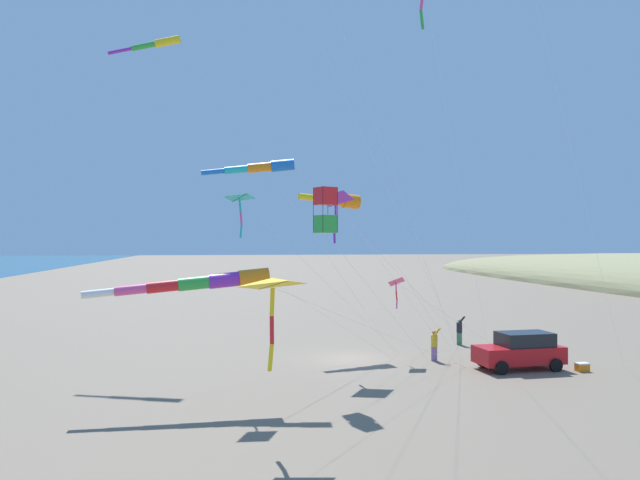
{
  "coord_description": "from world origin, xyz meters",
  "views": [
    {
      "loc": [
        -7.54,
        -32.41,
        6.31
      ],
      "look_at": [
        -2.56,
        -4.89,
        6.47
      ],
      "focal_mm": 34.04,
      "sensor_mm": 36.0,
      "label": 1
    }
  ],
  "objects": [
    {
      "name": "ground_plane",
      "position": [
        0.0,
        0.0,
        0.0
      ],
      "size": [
        600.0,
        600.0,
        0.0
      ],
      "primitive_type": "plane",
      "color": "#756654"
    },
    {
      "name": "parked_car",
      "position": [
        7.76,
        -4.31,
        0.95
      ],
      "size": [
        4.38,
        2.23,
        1.85
      ],
      "color": "red",
      "rests_on": "ground_plane"
    },
    {
      "name": "cooler_box",
      "position": [
        10.52,
        -5.29,
        0.21
      ],
      "size": [
        0.62,
        0.42,
        0.42
      ],
      "color": "orange",
      "rests_on": "ground_plane"
    },
    {
      "name": "person_adult_flyer",
      "position": [
        4.32,
        -1.44,
        0.98
      ],
      "size": [
        0.64,
        0.59,
        1.8
      ],
      "color": "#8E6B9E",
      "rests_on": "ground_plane"
    },
    {
      "name": "person_child_green_jacket",
      "position": [
        7.71,
        3.12,
        0.98
      ],
      "size": [
        0.64,
        0.61,
        1.79
      ],
      "color": "#3D7F51",
      "rests_on": "ground_plane"
    },
    {
      "name": "kite_windsock_teal_far_right",
      "position": [
        -10.9,
        5.98,
        18.57
      ],
      "size": [
        16.62,
        6.16,
        19.09
      ],
      "color": "yellow",
      "rests_on": "ground_plane"
    },
    {
      "name": "kite_delta_green_low_center",
      "position": [
        -1.16,
        -1.61,
        8.59
      ],
      "size": [
        9.25,
        7.44,
        9.06
      ],
      "color": "purple",
      "rests_on": "ground_plane"
    },
    {
      "name": "kite_delta_orange_high_right",
      "position": [
        2.39,
        -0.74,
        4.2
      ],
      "size": [
        6.85,
        2.8,
        4.52
      ],
      "color": "#EF4C93",
      "rests_on": "ground_plane"
    },
    {
      "name": "kite_windsock_yellow_midlevel",
      "position": [
        0.06,
        3.56,
        8.94
      ],
      "size": [
        9.09,
        2.47,
        9.35
      ],
      "color": "orange",
      "rests_on": "ground_plane"
    },
    {
      "name": "kite_box_checkered_midright",
      "position": [
        -2.55,
        -6.19,
        7.78
      ],
      "size": [
        6.96,
        4.81,
        8.79
      ],
      "color": "red",
      "rests_on": "ground_plane"
    },
    {
      "name": "kite_windsock_magenta_far_left",
      "position": [
        -7.8,
        -7.66,
        4.75
      ],
      "size": [
        14.75,
        7.41,
        5.32
      ],
      "color": "orange",
      "rests_on": "ground_plane"
    },
    {
      "name": "kite_windsock_blue_topmost",
      "position": [
        -5.23,
        -4.67,
        9.79
      ],
      "size": [
        15.57,
        5.47,
        10.21
      ],
      "color": "blue",
      "rests_on": "ground_plane"
    },
    {
      "name": "kite_delta_long_streamer_left",
      "position": [
        -5.63,
        -13.48,
        5.0
      ],
      "size": [
        12.05,
        11.12,
        5.36
      ],
      "color": "yellow",
      "rests_on": "ground_plane"
    },
    {
      "name": "kite_delta_black_fish_shape",
      "position": [
        -6.32,
        -6.77,
        8.21
      ],
      "size": [
        10.18,
        8.34,
        8.48
      ],
      "color": "#1EB7C6",
      "rests_on": "ground_plane"
    }
  ]
}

